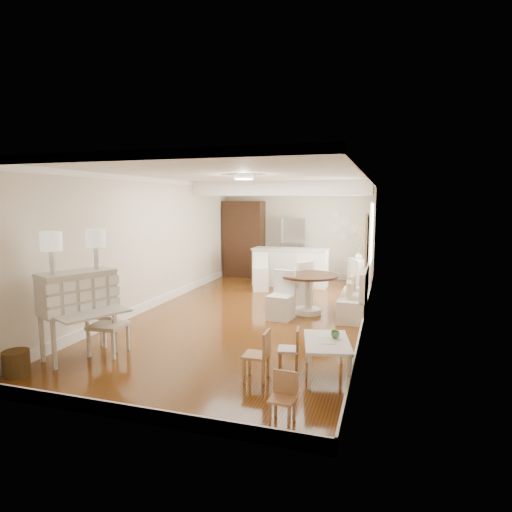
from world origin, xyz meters
The scene contains 20 objects.
room centered at (0.04, 0.32, 1.98)m, with size 9.00×9.04×2.82m.
secretary_bureau centered at (-1.70, -3.09, 0.65)m, with size 1.02×1.04×1.30m, color beige.
gustavian_armchair centered at (-1.39, -2.83, 0.46)m, with size 0.53×0.53×0.92m, color silver.
wicker_basket centered at (-2.05, -3.90, 0.17)m, with size 0.34×0.34×0.34m, color #4C3517.
kids_table centered at (1.90, -2.69, 0.24)m, with size 0.58×0.97×0.48m, color white.
kids_chair_a centered at (1.04, -3.07, 0.33)m, with size 0.32×0.32×0.67m, color tan.
kids_chair_b centered at (1.37, -2.63, 0.30)m, with size 0.29×0.29×0.60m, color #9D6E47.
kids_chair_c centered at (1.63, -4.05, 0.27)m, with size 0.26×0.26×0.54m, color #B67D52.
banquette centered at (1.99, 0.50, 0.49)m, with size 0.52×1.60×0.98m, color silver.
dining_table centered at (1.10, 0.37, 0.41)m, with size 1.20×1.20×0.82m, color #3F2314.
slip_chair_near centered at (0.65, -0.20, 0.47)m, with size 0.45×0.47×0.95m, color white.
slip_chair_far centered at (0.74, 1.03, 0.50)m, with size 0.47×0.49×1.00m, color white.
breakfast_counter centered at (0.10, 3.10, 0.52)m, with size 2.05×0.65×1.03m, color white.
bar_stool_left centered at (-0.49, 2.24, 0.49)m, with size 0.39×0.39×0.98m, color white.
bar_stool_right centered at (0.60, 2.39, 0.49)m, with size 0.39×0.39×0.99m, color white.
pantry_cabinet centered at (-1.60, 4.18, 1.15)m, with size 1.20×0.60×2.30m, color #381E11.
fridge centered at (0.30, 4.15, 0.90)m, with size 0.75×0.65×1.80m, color silver.
sideboard centered at (1.92, 3.29, 0.39)m, with size 0.37×0.82×0.79m, color white.
pencil_cup centered at (1.99, -2.55, 0.53)m, with size 0.12×0.12×0.09m, color #54915C.
branch_vase centered at (1.89, 3.29, 0.88)m, with size 0.18×0.18×0.19m, color white.
Camera 1 is at (2.62, -8.16, 2.32)m, focal length 30.00 mm.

